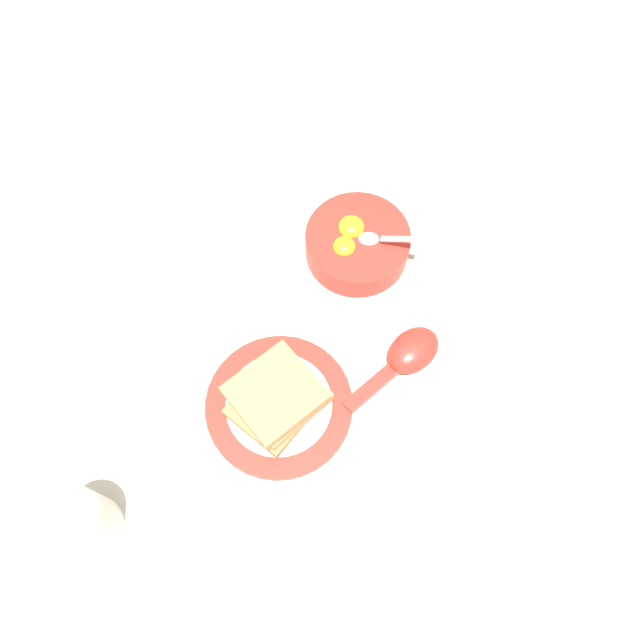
{
  "coord_description": "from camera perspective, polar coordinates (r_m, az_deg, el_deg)",
  "views": [
    {
      "loc": [
        0.07,
        -0.18,
        0.72
      ],
      "look_at": [
        0.06,
        0.13,
        0.02
      ],
      "focal_mm": 35.0,
      "sensor_mm": 36.0,
      "label": 1
    }
  ],
  "objects": [
    {
      "name": "drinking_cup",
      "position": [
        0.72,
        -20.96,
        -16.82
      ],
      "size": [
        0.06,
        0.06,
        0.08
      ],
      "color": "silver",
      "rests_on": "ground_plane"
    },
    {
      "name": "soup_spoon",
      "position": [
        0.76,
        7.99,
        -3.22
      ],
      "size": [
        0.13,
        0.12,
        0.03
      ],
      "color": "red",
      "rests_on": "ground_plane"
    },
    {
      "name": "toast_sandwich",
      "position": [
        0.71,
        -4.04,
        -7.1
      ],
      "size": [
        0.13,
        0.13,
        0.05
      ],
      "color": "tan",
      "rests_on": "toast_plate"
    },
    {
      "name": "egg_bowl",
      "position": [
        0.81,
        3.42,
        7.01
      ],
      "size": [
        0.15,
        0.13,
        0.07
      ],
      "color": "red",
      "rests_on": "ground_plane"
    },
    {
      "name": "toast_plate",
      "position": [
        0.74,
        -3.76,
        -7.79
      ],
      "size": [
        0.17,
        0.17,
        0.01
      ],
      "color": "red",
      "rests_on": "ground_plane"
    },
    {
      "name": "ground_plane",
      "position": [
        0.74,
        -5.12,
        -9.66
      ],
      "size": [
        3.0,
        3.0,
        0.0
      ],
      "primitive_type": "plane",
      "color": "beige"
    }
  ]
}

